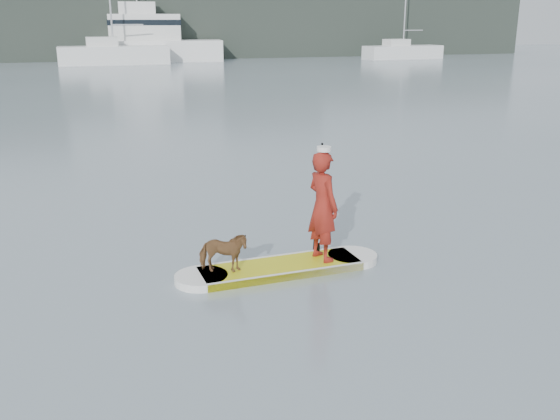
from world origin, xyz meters
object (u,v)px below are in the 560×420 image
object	(u,v)px
sailboat_d	(113,53)
sailboat_f	(402,50)
motor_yacht_a	(153,40)
paddleboard	(280,268)
dog	(223,252)
paddler	(323,206)

from	to	relation	value
sailboat_d	sailboat_f	size ratio (longest dim) A/B	1.15
sailboat_d	motor_yacht_a	xyz separation A→B (m)	(3.70, 3.01, 0.95)
motor_yacht_a	sailboat_d	bearing A→B (deg)	-134.92
paddleboard	dog	distance (m)	0.98
paddler	dog	xyz separation A→B (m)	(-1.61, -0.08, -0.55)
dog	sailboat_d	bearing A→B (deg)	18.60
paddleboard	motor_yacht_a	xyz separation A→B (m)	(3.47, 50.42, 1.85)
sailboat_d	motor_yacht_a	bearing A→B (deg)	38.07
paddler	dog	bearing A→B (deg)	77.11
paddleboard	sailboat_f	world-z (taller)	sailboat_f
sailboat_f	motor_yacht_a	size ratio (longest dim) A/B	1.00
paddleboard	paddler	size ratio (longest dim) A/B	1.90
motor_yacht_a	paddleboard	bearing A→B (deg)	-88.04
paddleboard	sailboat_f	size ratio (longest dim) A/B	0.28
paddler	dog	world-z (taller)	paddler
dog	sailboat_d	world-z (taller)	sailboat_d
dog	sailboat_d	size ratio (longest dim) A/B	0.06
paddler	motor_yacht_a	size ratio (longest dim) A/B	0.15
dog	motor_yacht_a	bearing A→B (deg)	14.46
paddler	sailboat_f	size ratio (longest dim) A/B	0.15
sailboat_d	motor_yacht_a	distance (m)	4.87
dog	sailboat_d	xyz separation A→B (m)	(0.67, 47.46, 0.52)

